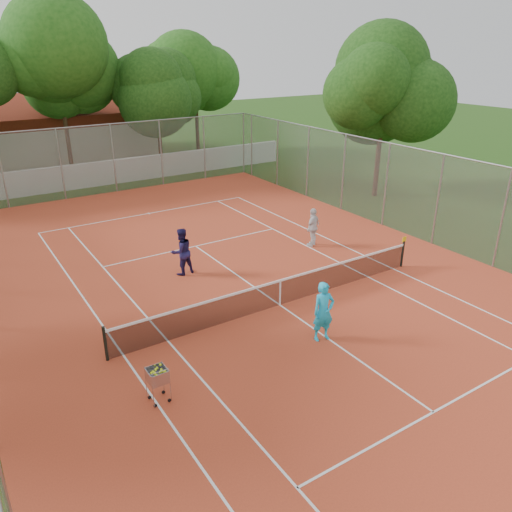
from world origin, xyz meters
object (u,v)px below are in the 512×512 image
clubhouse (36,131)px  ball_hopper (158,384)px  tennis_net (280,292)px  player_far_right (313,227)px  player_near (323,312)px  player_far_left (182,252)px

clubhouse → ball_hopper: 31.64m
clubhouse → ball_hopper: (-3.38, -31.41, -1.67)m
tennis_net → player_far_right: 5.74m
player_far_right → ball_hopper: size_ratio=1.68×
player_near → player_far_right: player_near is taller
player_far_left → player_far_right: bearing=169.3°
tennis_net → player_near: bearing=-93.6°
player_near → player_far_right: 7.60m
clubhouse → player_near: clubhouse is taller
clubhouse → player_far_left: 24.93m
ball_hopper → clubhouse: bearing=63.8°
player_far_right → ball_hopper: 11.52m
player_near → player_far_right: bearing=64.6°
player_near → player_far_right: (4.53, 6.10, -0.07)m
tennis_net → ball_hopper: bearing=-155.9°
tennis_net → ball_hopper: (-5.38, -2.41, 0.02)m
clubhouse → player_far_right: bearing=-75.9°
tennis_net → clubhouse: bearing=93.9°
clubhouse → ball_hopper: clubhouse is taller
clubhouse → player_far_left: (0.31, -24.90, -1.26)m
clubhouse → player_far_right: 26.12m
tennis_net → player_far_left: player_far_left is taller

